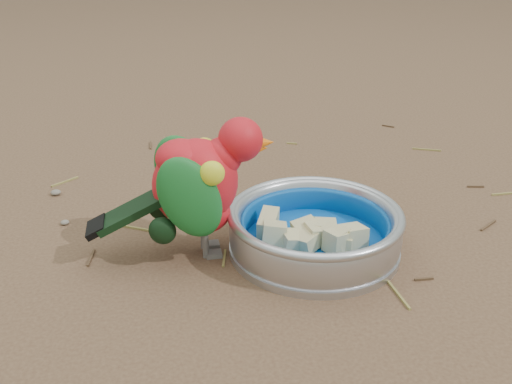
{
  "coord_description": "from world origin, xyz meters",
  "views": [
    {
      "loc": [
        -0.11,
        -0.71,
        0.4
      ],
      "look_at": [
        -0.02,
        -0.03,
        0.08
      ],
      "focal_mm": 40.0,
      "sensor_mm": 36.0,
      "label": 1
    }
  ],
  "objects": [
    {
      "name": "ground",
      "position": [
        0.0,
        0.0,
        0.0
      ],
      "size": [
        60.0,
        60.0,
        0.0
      ],
      "primitive_type": "plane",
      "color": "brown"
    },
    {
      "name": "food_bowl",
      "position": [
        0.06,
        -0.05,
        0.01
      ],
      "size": [
        0.23,
        0.23,
        0.02
      ],
      "primitive_type": "cylinder",
      "color": "#B2B2BA",
      "rests_on": "ground"
    },
    {
      "name": "bowl_wall",
      "position": [
        0.06,
        -0.05,
        0.04
      ],
      "size": [
        0.23,
        0.23,
        0.04
      ],
      "primitive_type": null,
      "color": "#B2B2BA",
      "rests_on": "food_bowl"
    },
    {
      "name": "fruit_wedges",
      "position": [
        0.06,
        -0.05,
        0.03
      ],
      "size": [
        0.14,
        0.14,
        0.03
      ],
      "primitive_type": null,
      "color": "#C0B681",
      "rests_on": "food_bowl"
    },
    {
      "name": "lory_parrot",
      "position": [
        -0.09,
        -0.04,
        0.09
      ],
      "size": [
        0.23,
        0.12,
        0.18
      ],
      "primitive_type": null,
      "rotation": [
        0.0,
        0.0,
        -1.51
      ],
      "color": "red",
      "rests_on": "ground"
    },
    {
      "name": "ground_debris",
      "position": [
        0.01,
        0.09,
        0.0
      ],
      "size": [
        0.9,
        0.8,
        0.01
      ],
      "primitive_type": null,
      "color": "olive",
      "rests_on": "ground"
    }
  ]
}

